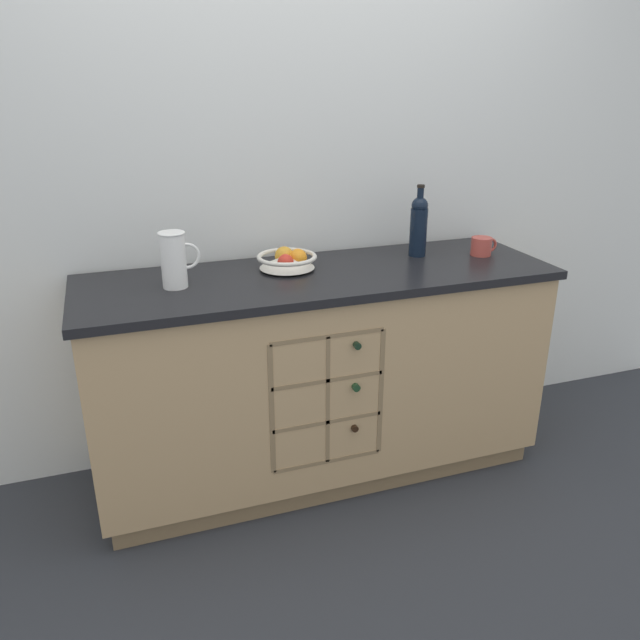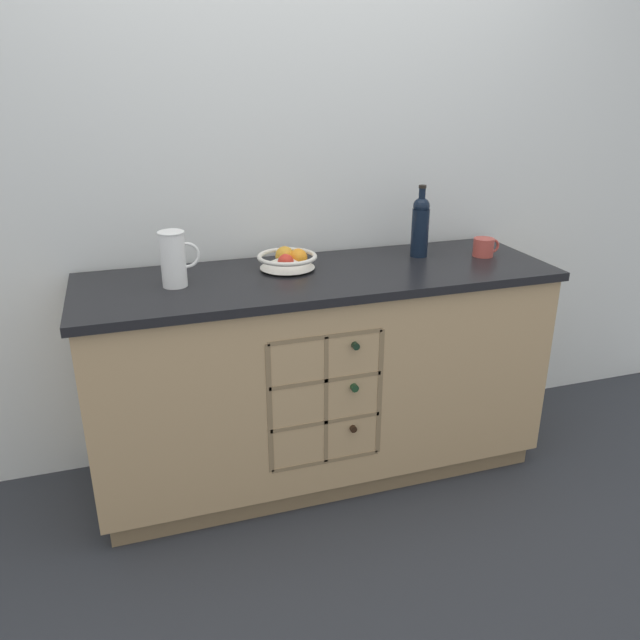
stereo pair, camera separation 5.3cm
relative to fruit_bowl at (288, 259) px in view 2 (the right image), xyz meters
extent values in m
plane|color=#2D3035|center=(0.11, -0.09, -0.97)|extent=(14.00, 14.00, 0.00)
cube|color=silver|center=(0.11, 0.27, 0.30)|extent=(4.40, 0.06, 2.55)
cube|color=olive|center=(0.11, -0.09, -0.93)|extent=(1.84, 0.52, 0.09)
cube|color=tan|center=(0.11, -0.09, -0.48)|extent=(1.90, 0.58, 0.81)
cube|color=black|center=(0.11, -0.09, -0.06)|extent=(1.94, 0.62, 0.03)
cube|color=olive|center=(0.04, -0.28, -0.47)|extent=(0.45, 0.01, 0.55)
cube|color=olive|center=(-0.18, -0.33, -0.47)|extent=(0.02, 0.10, 0.55)
cube|color=olive|center=(0.27, -0.33, -0.47)|extent=(0.02, 0.10, 0.55)
cube|color=olive|center=(0.04, -0.33, -0.74)|extent=(0.45, 0.10, 0.02)
cube|color=olive|center=(0.04, -0.33, -0.56)|extent=(0.45, 0.10, 0.02)
cube|color=olive|center=(0.04, -0.33, -0.38)|extent=(0.45, 0.10, 0.02)
cube|color=olive|center=(0.04, -0.33, -0.20)|extent=(0.45, 0.10, 0.02)
cube|color=olive|center=(0.04, -0.33, -0.47)|extent=(0.02, 0.10, 0.55)
cylinder|color=black|center=(0.15, -0.22, -0.61)|extent=(0.07, 0.19, 0.07)
cylinder|color=black|center=(0.15, -0.36, -0.61)|extent=(0.03, 0.08, 0.03)
cylinder|color=#19381E|center=(0.15, -0.22, -0.42)|extent=(0.08, 0.20, 0.08)
cylinder|color=#19381E|center=(0.15, -0.36, -0.42)|extent=(0.03, 0.08, 0.03)
cylinder|color=black|center=(0.15, -0.23, -0.24)|extent=(0.07, 0.19, 0.07)
cylinder|color=black|center=(0.15, -0.36, -0.24)|extent=(0.03, 0.08, 0.03)
cylinder|color=silver|center=(0.00, 0.00, -0.04)|extent=(0.11, 0.11, 0.01)
cone|color=silver|center=(0.00, 0.00, 0.00)|extent=(0.23, 0.23, 0.05)
torus|color=silver|center=(0.00, 0.00, 0.01)|extent=(0.25, 0.25, 0.02)
sphere|color=gold|center=(0.00, 0.04, 0.00)|extent=(0.08, 0.08, 0.08)
sphere|color=red|center=(-0.02, -0.03, 0.00)|extent=(0.07, 0.07, 0.07)
sphere|color=orange|center=(0.04, 0.00, 0.00)|extent=(0.08, 0.08, 0.08)
cylinder|color=white|center=(-0.47, -0.08, 0.06)|extent=(0.09, 0.09, 0.21)
torus|color=white|center=(-0.47, -0.08, 0.17)|extent=(0.10, 0.10, 0.01)
torus|color=white|center=(-0.42, -0.08, 0.08)|extent=(0.10, 0.01, 0.10)
cylinder|color=#B7473D|center=(0.87, -0.07, 0.00)|extent=(0.09, 0.09, 0.08)
torus|color=#B7473D|center=(0.92, -0.07, 0.00)|extent=(0.06, 0.01, 0.06)
cylinder|color=black|center=(0.60, 0.02, 0.06)|extent=(0.08, 0.08, 0.21)
sphere|color=black|center=(0.60, 0.02, 0.18)|extent=(0.07, 0.07, 0.07)
cylinder|color=black|center=(0.60, 0.02, 0.21)|extent=(0.03, 0.03, 0.09)
cylinder|color=black|center=(0.60, 0.02, 0.26)|extent=(0.03, 0.03, 0.01)
camera|label=1|loc=(-0.68, -2.38, 0.71)|focal=35.00mm
camera|label=2|loc=(-0.63, -2.40, 0.71)|focal=35.00mm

